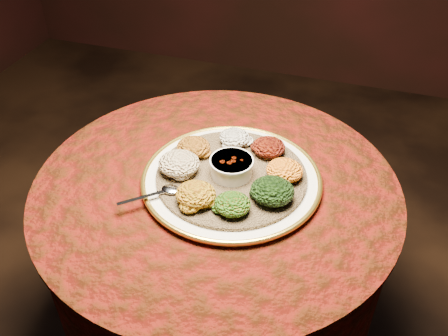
% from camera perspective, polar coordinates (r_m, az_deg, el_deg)
% --- Properties ---
extents(table, '(0.96, 0.96, 0.73)m').
position_cam_1_polar(table, '(1.43, -0.85, -7.26)').
color(table, black).
rests_on(table, ground).
extents(platter, '(0.51, 0.51, 0.02)m').
position_cam_1_polar(platter, '(1.30, 0.85, -1.26)').
color(platter, silver).
rests_on(platter, table).
extents(injera, '(0.48, 0.48, 0.01)m').
position_cam_1_polar(injera, '(1.29, 0.86, -0.89)').
color(injera, olive).
rests_on(injera, platter).
extents(stew_bowl, '(0.11, 0.11, 0.05)m').
position_cam_1_polar(stew_bowl, '(1.27, 0.87, 0.22)').
color(stew_bowl, silver).
rests_on(stew_bowl, injera).
extents(spoon, '(0.13, 0.11, 0.01)m').
position_cam_1_polar(spoon, '(1.24, -6.60, -2.58)').
color(spoon, silver).
rests_on(spoon, injera).
extents(portion_ayib, '(0.09, 0.08, 0.04)m').
position_cam_1_polar(portion_ayib, '(1.38, 1.21, 3.50)').
color(portion_ayib, beige).
rests_on(portion_ayib, injera).
extents(portion_kitfo, '(0.09, 0.09, 0.04)m').
position_cam_1_polar(portion_kitfo, '(1.35, 5.13, 2.41)').
color(portion_kitfo, black).
rests_on(portion_kitfo, injera).
extents(portion_tikil, '(0.09, 0.09, 0.05)m').
position_cam_1_polar(portion_tikil, '(1.27, 6.94, -0.26)').
color(portion_tikil, orange).
rests_on(portion_tikil, injera).
extents(portion_gomen, '(0.11, 0.10, 0.05)m').
position_cam_1_polar(portion_gomen, '(1.20, 5.55, -2.62)').
color(portion_gomen, black).
rests_on(portion_gomen, injera).
extents(portion_mixveg, '(0.09, 0.08, 0.04)m').
position_cam_1_polar(portion_mixveg, '(1.17, 0.99, -4.14)').
color(portion_mixveg, '#962409').
rests_on(portion_mixveg, injera).
extents(portion_kik, '(0.10, 0.09, 0.05)m').
position_cam_1_polar(portion_kik, '(1.19, -3.25, -3.01)').
color(portion_kik, '#A2790E').
rests_on(portion_kik, injera).
extents(portion_timatim, '(0.11, 0.10, 0.05)m').
position_cam_1_polar(portion_timatim, '(1.28, -5.15, 0.51)').
color(portion_timatim, maroon).
rests_on(portion_timatim, injera).
extents(portion_shiro, '(0.09, 0.09, 0.04)m').
position_cam_1_polar(portion_shiro, '(1.35, -3.50, 2.42)').
color(portion_shiro, '#904A11').
rests_on(portion_shiro, injera).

